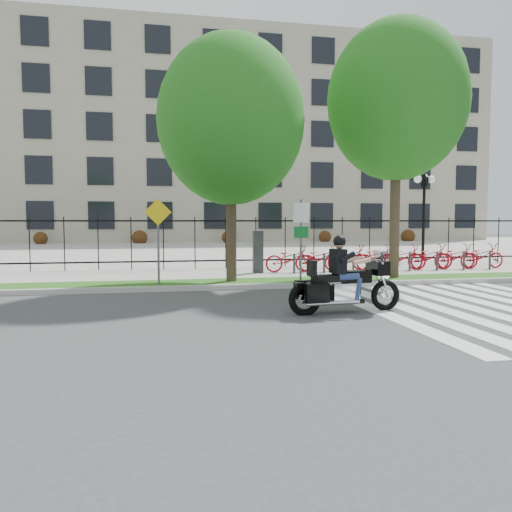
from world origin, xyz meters
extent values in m
plane|color=#39393B|center=(0.00, 0.00, 0.00)|extent=(120.00, 120.00, 0.00)
cube|color=#AEABA3|center=(0.00, 4.10, 0.07)|extent=(60.00, 0.20, 0.15)
cube|color=#215214|center=(0.00, 4.95, 0.07)|extent=(60.00, 1.50, 0.15)
cube|color=#A8A69D|center=(0.00, 7.45, 0.07)|extent=(60.00, 3.50, 0.15)
cube|color=#A8A69D|center=(0.00, 25.00, 0.05)|extent=(80.00, 34.00, 0.10)
cube|color=gray|center=(0.00, 45.00, 10.00)|extent=(60.00, 20.00, 20.00)
cylinder|color=black|center=(10.00, 12.00, 2.00)|extent=(0.14, 0.14, 4.00)
cylinder|color=black|center=(10.00, 12.00, 3.90)|extent=(0.06, 0.70, 0.70)
sphere|color=white|center=(9.65, 12.00, 4.00)|extent=(0.36, 0.36, 0.36)
sphere|color=white|center=(10.35, 12.00, 4.00)|extent=(0.36, 0.36, 0.36)
cylinder|color=#34281C|center=(-0.38, 4.95, 1.92)|extent=(0.32, 0.32, 3.54)
ellipsoid|color=#135715|center=(-0.38, 4.95, 5.02)|extent=(4.43, 4.43, 5.09)
cylinder|color=#34281C|center=(4.99, 4.95, 2.33)|extent=(0.32, 0.32, 4.37)
ellipsoid|color=#135715|center=(4.99, 4.95, 5.85)|extent=(4.45, 4.45, 5.12)
cube|color=#2D2D33|center=(0.89, 7.20, 0.90)|extent=(0.35, 0.25, 1.50)
imported|color=#AD0815|center=(2.09, 7.20, 0.64)|extent=(1.85, 0.64, 0.97)
cylinder|color=#2D2D33|center=(2.09, 6.70, 0.50)|extent=(0.08, 0.08, 0.70)
imported|color=#AD0815|center=(3.19, 7.20, 0.64)|extent=(1.85, 0.64, 0.97)
cylinder|color=#2D2D33|center=(3.19, 6.70, 0.50)|extent=(0.08, 0.08, 0.70)
imported|color=#AD0815|center=(4.29, 7.20, 0.64)|extent=(1.85, 0.64, 0.97)
cylinder|color=#2D2D33|center=(4.29, 6.70, 0.50)|extent=(0.08, 0.08, 0.70)
imported|color=#AD0815|center=(5.39, 7.20, 0.64)|extent=(1.85, 0.64, 0.97)
cylinder|color=#2D2D33|center=(5.39, 6.70, 0.50)|extent=(0.08, 0.08, 0.70)
imported|color=#AD0815|center=(6.49, 7.20, 0.64)|extent=(1.85, 0.64, 0.97)
cylinder|color=#2D2D33|center=(6.49, 6.70, 0.50)|extent=(0.08, 0.08, 0.70)
imported|color=#AD0815|center=(7.59, 7.20, 0.64)|extent=(1.85, 0.64, 0.97)
cylinder|color=#2D2D33|center=(7.59, 6.70, 0.50)|extent=(0.08, 0.08, 0.70)
imported|color=#AD0815|center=(8.69, 7.20, 0.64)|extent=(1.85, 0.64, 0.97)
cylinder|color=#2D2D33|center=(8.69, 6.70, 0.50)|extent=(0.08, 0.08, 0.70)
imported|color=#AD0815|center=(9.79, 7.20, 0.64)|extent=(1.85, 0.64, 0.97)
cylinder|color=#2D2D33|center=(9.79, 6.70, 0.50)|extent=(0.08, 0.08, 0.70)
cylinder|color=#59595B|center=(1.72, 4.60, 1.40)|extent=(0.07, 0.07, 2.50)
cube|color=white|center=(1.72, 4.56, 2.25)|extent=(0.50, 0.03, 0.60)
cube|color=#0C6626|center=(1.72, 4.56, 1.65)|extent=(0.45, 0.03, 0.35)
cylinder|color=#59595B|center=(-2.58, 4.60, 1.35)|extent=(0.07, 0.07, 2.40)
cube|color=yellow|center=(-2.58, 4.56, 2.25)|extent=(0.78, 0.03, 0.78)
torus|color=black|center=(2.38, 0.08, 0.34)|extent=(0.71, 0.19, 0.70)
torus|color=black|center=(0.47, -0.09, 0.34)|extent=(0.75, 0.22, 0.74)
cube|color=black|center=(2.18, 0.06, 0.96)|extent=(0.35, 0.58, 0.30)
cube|color=#26262B|center=(2.25, 0.07, 1.19)|extent=(0.20, 0.52, 0.31)
cube|color=silver|center=(1.38, -0.01, 0.45)|extent=(0.63, 0.40, 0.40)
cube|color=black|center=(1.68, 0.02, 0.79)|extent=(0.58, 0.39, 0.26)
cube|color=black|center=(1.02, -0.04, 0.77)|extent=(0.74, 0.43, 0.14)
cube|color=black|center=(0.62, -0.08, 0.99)|extent=(0.13, 0.35, 0.34)
cube|color=black|center=(0.65, -0.38, 0.50)|extent=(0.52, 0.21, 0.40)
cube|color=black|center=(0.59, 0.22, 0.50)|extent=(0.52, 0.21, 0.40)
cube|color=black|center=(1.22, -0.02, 1.13)|extent=(0.28, 0.42, 0.52)
sphere|color=tan|center=(1.25, -0.02, 1.51)|extent=(0.23, 0.23, 0.23)
sphere|color=black|center=(1.25, -0.02, 1.55)|extent=(0.27, 0.27, 0.27)
camera|label=1|loc=(-2.53, -10.17, 1.99)|focal=35.00mm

